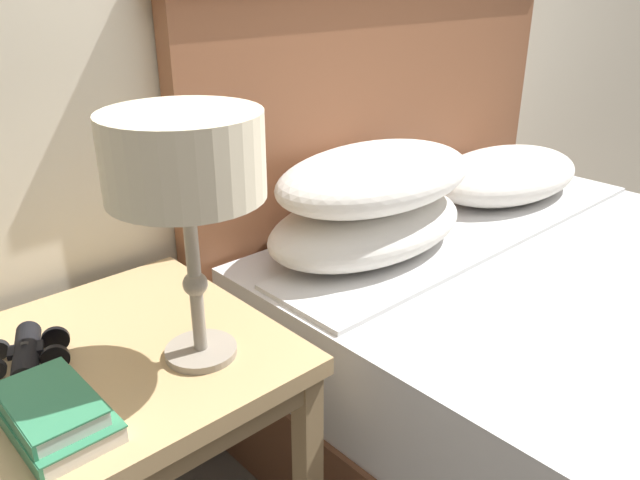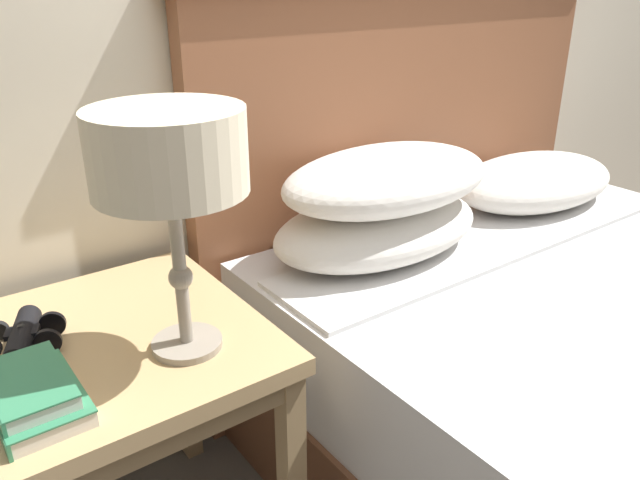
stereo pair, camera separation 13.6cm
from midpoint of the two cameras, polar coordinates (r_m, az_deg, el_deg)
nightstand at (r=1.29m, az=-15.88°, el=-11.76°), size 0.58×0.58×0.60m
table_lamp at (r=1.04m, az=-10.02°, el=7.21°), size 0.26×0.26×0.44m
book_on_nightstand at (r=1.09m, az=-21.32°, el=-13.63°), size 0.13×0.21×0.03m
book_stacked_on_top at (r=1.08m, az=-21.90°, el=-12.36°), size 0.11×0.18×0.03m
binoculars_pair at (r=1.26m, az=-22.69°, el=-8.15°), size 0.16×0.16×0.05m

